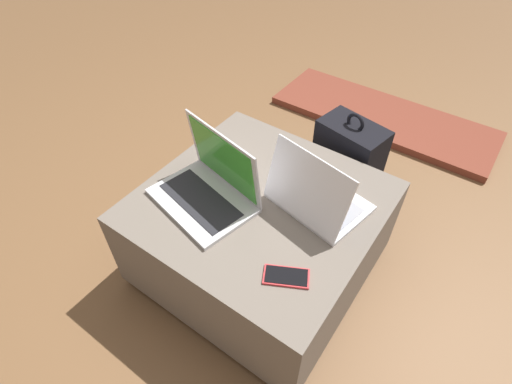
# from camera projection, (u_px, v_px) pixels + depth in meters

# --- Properties ---
(ground_plane) EXTENTS (14.00, 14.00, 0.00)m
(ground_plane) POSITION_uv_depth(u_px,v_px,m) (260.00, 266.00, 1.81)
(ground_plane) COLOR brown
(ottoman) EXTENTS (0.86, 0.83, 0.44)m
(ottoman) POSITION_uv_depth(u_px,v_px,m) (260.00, 236.00, 1.65)
(ottoman) COLOR #3D3832
(ottoman) RESTS_ON ground_plane
(laptop_near) EXTENTS (0.42, 0.34, 0.27)m
(laptop_near) POSITION_uv_depth(u_px,v_px,m) (209.00, 187.00, 1.47)
(laptop_near) COLOR silver
(laptop_near) RESTS_ON ottoman
(laptop_far) EXTENTS (0.38, 0.31, 0.26)m
(laptop_far) POSITION_uv_depth(u_px,v_px,m) (315.00, 197.00, 1.43)
(laptop_far) COLOR silver
(laptop_far) RESTS_ON ottoman
(cell_phone) EXTENTS (0.16, 0.13, 0.01)m
(cell_phone) POSITION_uv_depth(u_px,v_px,m) (286.00, 276.00, 1.26)
(cell_phone) COLOR red
(cell_phone) RESTS_ON ottoman
(backpack) EXTENTS (0.33, 0.28, 0.55)m
(backpack) POSITION_uv_depth(u_px,v_px,m) (347.00, 169.00, 1.92)
(backpack) COLOR black
(backpack) RESTS_ON ground_plane
(fireplace_hearth) EXTENTS (1.40, 0.50, 0.04)m
(fireplace_hearth) POSITION_uv_depth(u_px,v_px,m) (383.00, 117.00, 2.60)
(fireplace_hearth) COLOR brown
(fireplace_hearth) RESTS_ON ground_plane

